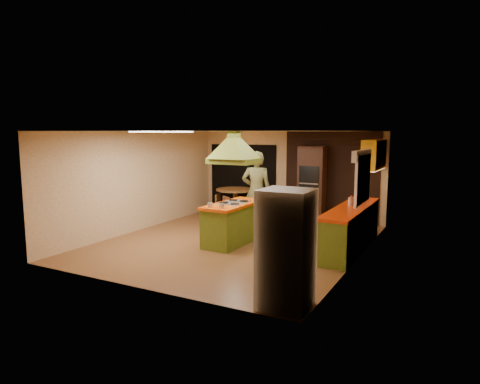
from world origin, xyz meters
The scene contains 21 objects.
ground centered at (0.00, 0.00, 0.00)m, with size 6.50×6.50×0.00m, color brown.
room_walls centered at (0.00, 0.00, 1.25)m, with size 5.50×6.50×6.50m.
ceiling_plane centered at (0.00, 0.00, 2.50)m, with size 6.50×6.50×0.00m, color silver.
brick_panel centered at (1.25, 3.23, 1.25)m, with size 2.64×0.03×2.50m, color #381E14.
nook_opening centered at (-1.50, 3.23, 1.05)m, with size 2.20×0.03×2.10m, color black.
right_counter centered at (2.45, 0.60, 0.46)m, with size 0.62×3.05×0.92m.
upper_cabinets centered at (2.57, 2.20, 1.95)m, with size 0.34×1.40×0.70m, color yellow.
window_right centered at (2.70, 0.40, 1.77)m, with size 0.12×1.35×1.06m.
fluor_panel centered at (-1.10, -1.20, 2.48)m, with size 1.20×0.60×0.03m, color white.
kitchen_island centered at (-0.01, -0.05, 0.46)m, with size 0.78×1.84×0.93m.
range_hood centered at (-0.01, -0.05, 2.25)m, with size 1.02×0.74×0.79m.
man centered at (-0.06, 1.21, 1.01)m, with size 0.74×0.48×2.02m, color brown.
refrigerator centered at (2.37, -2.86, 0.85)m, with size 0.70×0.66×1.70m, color white.
wall_oven centered at (0.80, 2.95, 1.05)m, with size 0.72×0.63×2.10m.
dining_table centered at (-1.40, 2.56, 0.59)m, with size 1.12×1.12×0.83m.
chair_left centered at (-2.10, 2.46, 0.32)m, with size 0.36×0.36×0.65m, color brown, non-canonical shape.
chair_near centered at (-1.15, 1.91, 0.36)m, with size 0.39×0.39×0.72m, color brown, non-canonical shape.
pendant_lamp centered at (-1.40, 2.56, 1.90)m, with size 0.34×0.34×0.22m, color #FF9E3F.
canister_large centered at (2.40, 1.50, 1.03)m, with size 0.15×0.15×0.21m, color beige.
canister_medium centered at (2.40, 1.56, 1.02)m, with size 0.14×0.14×0.19m, color beige.
canister_small centered at (2.40, 0.78, 1.01)m, with size 0.13×0.13×0.17m, color beige.
Camera 1 is at (4.53, -8.30, 2.49)m, focal length 32.00 mm.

